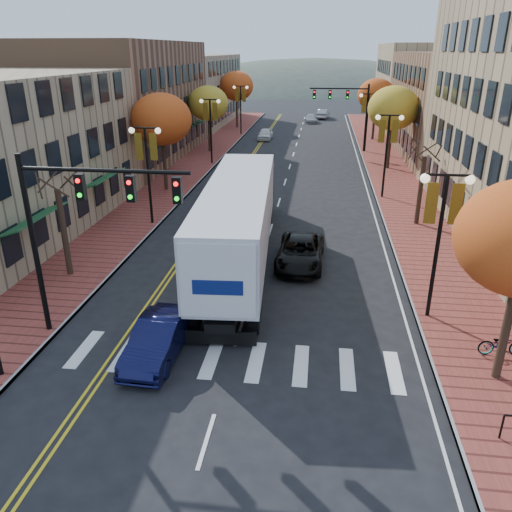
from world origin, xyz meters
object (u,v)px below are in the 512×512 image
(semi_truck, at_px, (241,213))
(navy_sedan, at_px, (158,339))
(black_suv, at_px, (300,252))
(bicycle, at_px, (502,344))

(semi_truck, xyz_separation_m, navy_sedan, (-1.57, -9.14, -1.88))
(semi_truck, relative_size, black_suv, 3.60)
(bicycle, bearing_deg, semi_truck, 48.31)
(semi_truck, distance_m, black_suv, 3.63)
(navy_sedan, height_order, bicycle, navy_sedan)
(navy_sedan, distance_m, bicycle, 12.24)
(semi_truck, height_order, navy_sedan, semi_truck)
(semi_truck, distance_m, navy_sedan, 9.46)
(semi_truck, bearing_deg, bicycle, -39.76)
(semi_truck, xyz_separation_m, black_suv, (3.08, -0.22, -1.90))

